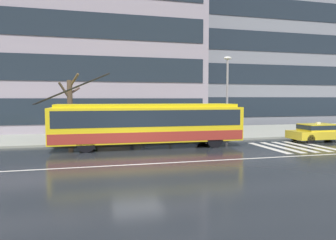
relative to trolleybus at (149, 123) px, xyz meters
The scene contains 18 objects.
ground_plane 4.17m from the trolleybus, 108.87° to the right, with size 160.00×160.00×0.00m, color #202428.
sidewalk_slab 6.87m from the trolleybus, 100.78° to the left, with size 80.00×10.00×0.14m, color gray.
crosswalk_stripe_edge_near 7.62m from the trolleybus, 15.84° to the right, with size 0.44×4.40×0.01m, color beige.
crosswalk_stripe_inner_a 8.47m from the trolleybus, 14.15° to the right, with size 0.44×4.40×0.01m, color beige.
crosswalk_stripe_center 9.33m from the trolleybus, 12.78° to the right, with size 0.44×4.40×0.01m, color beige.
crosswalk_stripe_inner_b 10.20m from the trolleybus, 11.65° to the right, with size 0.44×4.40×0.01m, color beige.
crosswalk_stripe_edge_far 11.08m from the trolleybus, 10.70° to the right, with size 0.44×4.40×0.01m, color beige.
lane_centre_line 5.26m from the trolleybus, 104.45° to the right, with size 72.00×0.14×0.01m, color silver.
trolleybus is the anchor object (origin of this frame).
taxi_ahead_of_bus 12.34m from the trolleybus, ahead, with size 4.45×1.86×1.39m.
bus_shelter 3.92m from the trolleybus, 116.17° to the left, with size 4.11×1.88×2.41m.
pedestrian_at_shelter 4.55m from the trolleybus, 58.18° to the left, with size 0.46×0.46×1.59m.
pedestrian_approaching_curb 2.80m from the trolleybus, 106.40° to the left, with size 1.32×1.32×1.87m.
pedestrian_walking_past 4.86m from the trolleybus, 130.47° to the left, with size 1.35×1.35×2.01m.
street_lamp 7.19m from the trolleybus, 20.13° to the left, with size 0.60×0.32×6.04m.
street_tree_bare 5.92m from the trolleybus, 146.77° to the left, with size 1.43×1.36×4.64m.
office_tower_corner_left 18.16m from the trolleybus, 98.02° to the left, with size 19.33×16.27×18.66m.
office_tower_corner_right 31.34m from the trolleybus, 46.14° to the left, with size 24.28×15.55×27.09m.
Camera 1 is at (-2.18, -15.12, 3.05)m, focal length 32.64 mm.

